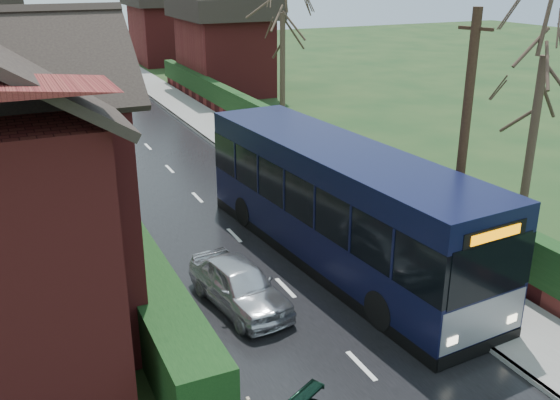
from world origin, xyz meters
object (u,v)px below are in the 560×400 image
bus (338,206)px  bus_stop_sign (401,220)px  telegraph_pole (463,148)px  car_silver (239,284)px

bus → bus_stop_sign: size_ratio=4.34×
bus → telegraph_pole: (2.60, -2.17, 2.02)m
car_silver → bus_stop_sign: (4.70, -0.44, 1.18)m
bus_stop_sign → telegraph_pole: telegraph_pole is taller
car_silver → bus: bearing=11.7°
bus → car_silver: bearing=-164.8°
car_silver → telegraph_pole: bearing=-15.6°
car_silver → telegraph_pole: size_ratio=0.49×
car_silver → bus_stop_sign: size_ratio=1.35×
bus_stop_sign → bus: bearing=136.7°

